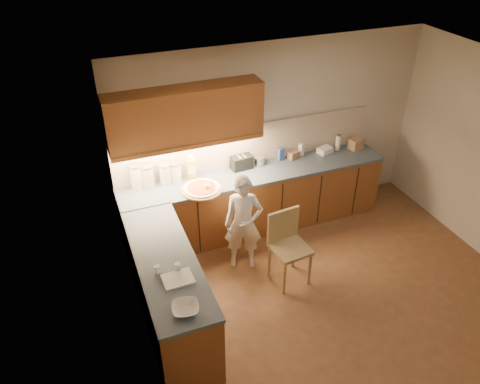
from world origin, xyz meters
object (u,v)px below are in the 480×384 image
(toaster, at_px, (242,162))
(wooden_chair, at_px, (287,242))
(child, at_px, (243,223))
(oil_jug, at_px, (191,168))
(pizza_on_board, at_px, (202,189))

(toaster, bearing_deg, wooden_chair, -90.47)
(child, xyz_separation_m, oil_jug, (-0.41, 0.86, 0.42))
(pizza_on_board, relative_size, toaster, 1.72)
(child, distance_m, oil_jug, 1.03)
(wooden_chair, bearing_deg, pizza_on_board, 123.65)
(wooden_chair, bearing_deg, child, 128.72)
(pizza_on_board, xyz_separation_m, oil_jug, (-0.04, 0.33, 0.13))
(child, height_order, wooden_chair, child)
(pizza_on_board, bearing_deg, toaster, 26.41)
(child, xyz_separation_m, wooden_chair, (0.41, -0.42, -0.11))
(pizza_on_board, relative_size, child, 0.40)
(toaster, bearing_deg, child, -114.76)
(wooden_chair, bearing_deg, toaster, 88.50)
(pizza_on_board, distance_m, toaster, 0.77)
(oil_jug, xyz_separation_m, toaster, (0.72, 0.01, -0.06))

